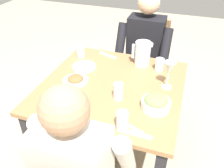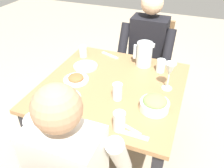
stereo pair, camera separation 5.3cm
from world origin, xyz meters
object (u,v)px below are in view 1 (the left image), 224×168
(diner_near, at_px, (143,54))
(water_glass_by_pitcher, at_px, (118,91))
(diner_far, at_px, (83,165))
(water_glass_far_right, at_px, (159,65))
(water_glass_near_right, at_px, (122,121))
(salad_bowl, at_px, (156,103))
(plate_yoghurt, at_px, (84,66))
(water_glass_center, at_px, (81,52))
(plate_rice_curry, at_px, (75,79))
(plate_fries, at_px, (64,99))
(wine_glass, at_px, (169,69))
(chair_near, at_px, (146,58))
(dining_table, at_px, (112,97))
(water_pitcher, at_px, (143,53))

(diner_near, bearing_deg, water_glass_by_pitcher, 90.69)
(diner_far, distance_m, water_glass_far_right, 0.96)
(water_glass_near_right, bearing_deg, salad_bowl, -121.37)
(salad_bowl, relative_size, plate_yoghurt, 0.95)
(salad_bowl, relative_size, water_glass_center, 1.90)
(diner_far, bearing_deg, water_glass_far_right, -102.79)
(plate_rice_curry, relative_size, plate_fries, 0.79)
(wine_glass, bearing_deg, chair_near, -69.20)
(water_glass_by_pitcher, bearing_deg, water_glass_center, -43.37)
(diner_far, xyz_separation_m, plate_fries, (0.29, -0.36, 0.07))
(water_glass_far_right, bearing_deg, water_glass_center, -0.55)
(plate_rice_curry, bearing_deg, water_glass_near_right, 142.82)
(diner_near, xyz_separation_m, water_glass_by_pitcher, (-0.01, 0.77, 0.12))
(plate_yoghurt, relative_size, plate_rice_curry, 1.03)
(water_glass_near_right, distance_m, wine_glass, 0.51)
(water_glass_far_right, bearing_deg, salad_bowl, 96.89)
(water_glass_far_right, relative_size, water_glass_near_right, 0.86)
(salad_bowl, bearing_deg, wine_glass, -97.88)
(dining_table, distance_m, wine_glass, 0.45)
(water_pitcher, relative_size, water_glass_center, 2.05)
(water_glass_by_pitcher, height_order, water_glass_center, water_glass_by_pitcher)
(chair_near, bearing_deg, salad_bowl, 104.21)
(chair_near, bearing_deg, water_glass_far_right, 109.94)
(water_glass_by_pitcher, xyz_separation_m, water_glass_near_right, (-0.10, 0.25, 0.00))
(chair_near, relative_size, diner_far, 0.75)
(water_glass_near_right, height_order, wine_glass, wine_glass)
(water_pitcher, relative_size, water_glass_far_right, 1.93)
(diner_near, relative_size, salad_bowl, 6.71)
(plate_yoghurt, distance_m, plate_rice_curry, 0.20)
(salad_bowl, height_order, water_glass_near_right, water_glass_near_right)
(chair_near, relative_size, water_glass_far_right, 9.02)
(salad_bowl, bearing_deg, water_glass_far_right, -83.11)
(diner_far, height_order, water_pitcher, diner_far)
(water_pitcher, bearing_deg, plate_yoghurt, 25.28)
(diner_near, bearing_deg, dining_table, 82.92)
(dining_table, xyz_separation_m, water_glass_far_right, (-0.28, -0.29, 0.16))
(salad_bowl, xyz_separation_m, plate_yoghurt, (0.61, -0.30, -0.02))
(chair_near, height_order, plate_fries, chair_near)
(diner_far, distance_m, water_glass_by_pitcher, 0.51)
(salad_bowl, bearing_deg, water_glass_by_pitcher, -4.04)
(chair_near, height_order, water_glass_far_right, chair_near)
(diner_near, relative_size, wine_glass, 6.04)
(diner_far, height_order, water_glass_far_right, diner_far)
(dining_table, height_order, water_glass_by_pitcher, water_glass_by_pitcher)
(diner_near, bearing_deg, water_pitcher, 100.51)
(dining_table, relative_size, water_glass_far_right, 9.73)
(chair_near, bearing_deg, water_pitcher, 96.20)
(plate_yoghurt, height_order, water_glass_by_pitcher, water_glass_by_pitcher)
(water_glass_far_right, xyz_separation_m, water_glass_near_right, (0.09, 0.68, 0.01))
(chair_near, height_order, water_glass_by_pitcher, chair_near)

